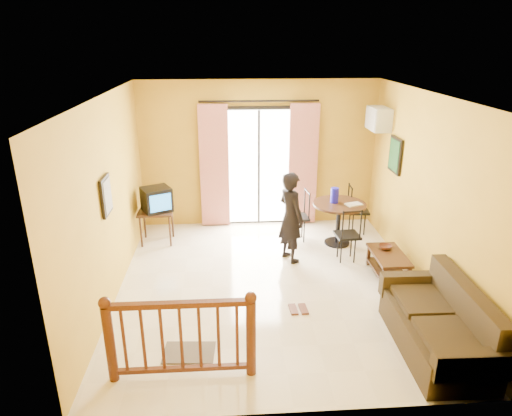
{
  "coord_description": "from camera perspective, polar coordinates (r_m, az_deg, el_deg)",
  "views": [
    {
      "loc": [
        -0.62,
        -6.01,
        3.52
      ],
      "look_at": [
        -0.2,
        0.2,
        1.17
      ],
      "focal_mm": 32.0,
      "sensor_mm": 36.0,
      "label": 1
    }
  ],
  "objects": [
    {
      "name": "ground",
      "position": [
        6.99,
        1.81,
        -9.59
      ],
      "size": [
        5.0,
        5.0,
        0.0
      ],
      "primitive_type": "plane",
      "color": "beige",
      "rests_on": "ground"
    },
    {
      "name": "room_shell",
      "position": [
        6.31,
        1.98,
        3.91
      ],
      "size": [
        5.0,
        5.0,
        5.0
      ],
      "color": "white",
      "rests_on": "ground"
    },
    {
      "name": "balcony_door",
      "position": [
        8.78,
        0.36,
        5.24
      ],
      "size": [
        2.25,
        0.14,
        2.46
      ],
      "color": "black",
      "rests_on": "ground"
    },
    {
      "name": "tv_table",
      "position": [
        8.35,
        -12.39,
        -0.8
      ],
      "size": [
        0.61,
        0.51,
        0.61
      ],
      "color": "black",
      "rests_on": "ground"
    },
    {
      "name": "television",
      "position": [
        8.24,
        -12.32,
        1.07
      ],
      "size": [
        0.61,
        0.59,
        0.42
      ],
      "rotation": [
        0.0,
        0.0,
        0.46
      ],
      "color": "black",
      "rests_on": "tv_table"
    },
    {
      "name": "picture_left",
      "position": [
        6.33,
        -18.22,
        1.48
      ],
      "size": [
        0.05,
        0.42,
        0.52
      ],
      "color": "black",
      "rests_on": "room_shell"
    },
    {
      "name": "dining_table",
      "position": [
        8.19,
        10.33,
        -0.46
      ],
      "size": [
        0.93,
        0.93,
        0.77
      ],
      "color": "black",
      "rests_on": "ground"
    },
    {
      "name": "water_jug",
      "position": [
        8.12,
        9.8,
        1.58
      ],
      "size": [
        0.14,
        0.14,
        0.27
      ],
      "primitive_type": "cylinder",
      "color": "#1714BC",
      "rests_on": "dining_table"
    },
    {
      "name": "serving_tray",
      "position": [
        8.1,
        12.12,
        0.45
      ],
      "size": [
        0.32,
        0.26,
        0.02
      ],
      "primitive_type": "cube",
      "rotation": [
        0.0,
        0.0,
        0.33
      ],
      "color": "beige",
      "rests_on": "dining_table"
    },
    {
      "name": "dining_chairs",
      "position": [
        8.41,
        9.55,
        -4.39
      ],
      "size": [
        1.62,
        1.52,
        0.95
      ],
      "color": "black",
      "rests_on": "ground"
    },
    {
      "name": "air_conditioner",
      "position": [
        8.52,
        15.06,
        10.72
      ],
      "size": [
        0.31,
        0.6,
        0.4
      ],
      "color": "silver",
      "rests_on": "room_shell"
    },
    {
      "name": "botanical_print",
      "position": [
        8.06,
        17.0,
        6.34
      ],
      "size": [
        0.05,
        0.5,
        0.6
      ],
      "color": "black",
      "rests_on": "room_shell"
    },
    {
      "name": "coffee_table",
      "position": [
        7.4,
        16.2,
        -6.41
      ],
      "size": [
        0.47,
        0.85,
        0.38
      ],
      "color": "black",
      "rests_on": "ground"
    },
    {
      "name": "bowl",
      "position": [
        7.49,
        15.86,
        -4.7
      ],
      "size": [
        0.22,
        0.22,
        0.06
      ],
      "primitive_type": "imported",
      "rotation": [
        0.0,
        0.0,
        -0.09
      ],
      "color": "#4F271B",
      "rests_on": "coffee_table"
    },
    {
      "name": "sofa",
      "position": [
        5.96,
        22.1,
        -13.58
      ],
      "size": [
        0.86,
        1.79,
        0.85
      ],
      "rotation": [
        0.0,
        0.0,
        -0.02
      ],
      "color": "#322613",
      "rests_on": "ground"
    },
    {
      "name": "standing_person",
      "position": [
        7.44,
        4.36,
        -1.15
      ],
      "size": [
        0.58,
        0.66,
        1.52
      ],
      "primitive_type": "imported",
      "rotation": [
        0.0,
        0.0,
        2.06
      ],
      "color": "black",
      "rests_on": "ground"
    },
    {
      "name": "stair_balustrade",
      "position": [
        5.09,
        -9.4,
        -15.19
      ],
      "size": [
        1.63,
        0.13,
        1.04
      ],
      "color": "#471E0F",
      "rests_on": "ground"
    },
    {
      "name": "doormat",
      "position": [
        5.72,
        -8.36,
        -17.44
      ],
      "size": [
        0.63,
        0.44,
        0.02
      ],
      "primitive_type": "cube",
      "rotation": [
        0.0,
        0.0,
        -0.07
      ],
      "color": "#544C43",
      "rests_on": "ground"
    },
    {
      "name": "sandals",
      "position": [
        6.43,
        5.31,
        -12.48
      ],
      "size": [
        0.26,
        0.26,
        0.03
      ],
      "color": "#4F271B",
      "rests_on": "ground"
    }
  ]
}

